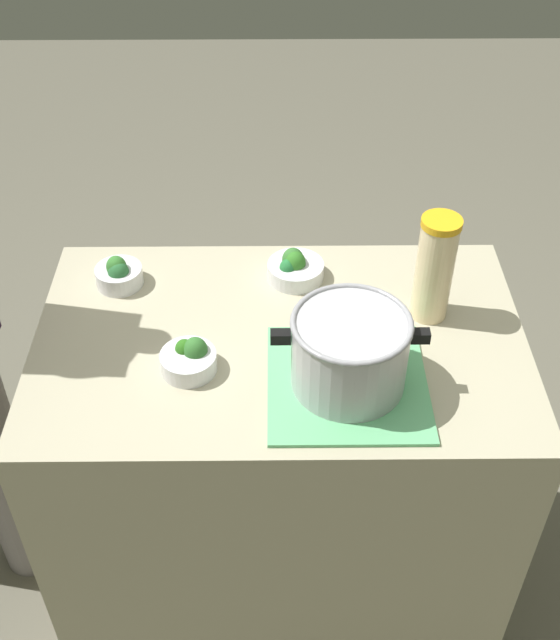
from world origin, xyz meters
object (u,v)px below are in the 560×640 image
(broccoli_bowl_center, at_px, (295,268))
(broccoli_bowl_back, at_px, (119,274))
(cooking_pot, at_px, (350,351))
(lemonade_pitcher, at_px, (435,268))
(broccoli_bowl_front, at_px, (189,359))

(broccoli_bowl_center, xyz_separation_m, broccoli_bowl_back, (0.41, 0.02, 0.00))
(broccoli_bowl_center, distance_m, broccoli_bowl_back, 0.41)
(cooking_pot, xyz_separation_m, lemonade_pitcher, (-0.20, -0.22, 0.03))
(broccoli_bowl_center, relative_size, broccoli_bowl_back, 1.21)
(broccoli_bowl_back, bearing_deg, broccoli_bowl_center, -176.79)
(lemonade_pitcher, xyz_separation_m, broccoli_bowl_center, (0.30, -0.13, -0.10))
(lemonade_pitcher, relative_size, broccoli_bowl_back, 2.30)
(broccoli_bowl_center, bearing_deg, broccoli_bowl_front, 53.72)
(lemonade_pitcher, xyz_separation_m, broccoli_bowl_front, (0.52, 0.17, -0.10))
(cooking_pot, distance_m, broccoli_bowl_center, 0.37)
(cooking_pot, height_order, lemonade_pitcher, lemonade_pitcher)
(cooking_pot, xyz_separation_m, broccoli_bowl_back, (0.51, -0.33, -0.06))
(broccoli_bowl_back, bearing_deg, broccoli_bowl_front, 123.39)
(cooking_pot, xyz_separation_m, broccoli_bowl_center, (0.10, -0.35, -0.07))
(cooking_pot, distance_m, broccoli_bowl_back, 0.61)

